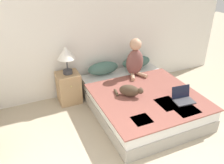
# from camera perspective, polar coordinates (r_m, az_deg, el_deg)

# --- Properties ---
(wall_back) EXTENTS (5.71, 0.05, 2.55)m
(wall_back) POSITION_cam_1_polar(r_m,az_deg,el_deg) (4.48, -3.89, 12.97)
(wall_back) COLOR silver
(wall_back) RESTS_ON ground_plane
(bed) EXTENTS (1.66, 2.01, 0.41)m
(bed) POSITION_cam_1_polar(r_m,az_deg,el_deg) (4.18, 7.05, -4.52)
(bed) COLOR #9E998E
(bed) RESTS_ON ground_plane
(pillow_near) EXTENTS (0.61, 0.25, 0.24)m
(pillow_near) POSITION_cam_1_polar(r_m,az_deg,el_deg) (4.55, -2.15, 3.34)
(pillow_near) COLOR #42665B
(pillow_near) RESTS_ON bed
(pillow_far) EXTENTS (0.61, 0.25, 0.24)m
(pillow_far) POSITION_cam_1_polar(r_m,az_deg,el_deg) (4.84, 5.86, 4.81)
(pillow_far) COLOR #42665B
(pillow_far) RESTS_ON bed
(person_sitting) EXTENTS (0.36, 0.36, 0.72)m
(person_sitting) POSITION_cam_1_polar(r_m,az_deg,el_deg) (4.45, 5.56, 5.50)
(person_sitting) COLOR brown
(person_sitting) RESTS_ON bed
(cat_tabby) EXTENTS (0.39, 0.42, 0.19)m
(cat_tabby) POSITION_cam_1_polar(r_m,az_deg,el_deg) (3.86, 4.33, -2.08)
(cat_tabby) COLOR #473828
(cat_tabby) RESTS_ON bed
(laptop_open) EXTENTS (0.34, 0.28, 0.22)m
(laptop_open) POSITION_cam_1_polar(r_m,az_deg,el_deg) (3.91, 16.69, -3.71)
(laptop_open) COLOR #424247
(laptop_open) RESTS_ON bed
(nightstand) EXTENTS (0.40, 0.40, 0.58)m
(nightstand) POSITION_cam_1_polar(r_m,az_deg,el_deg) (4.45, -10.35, -1.34)
(nightstand) COLOR tan
(nightstand) RESTS_ON ground_plane
(table_lamp) EXTENTS (0.31, 0.31, 0.51)m
(table_lamp) POSITION_cam_1_polar(r_m,az_deg,el_deg) (4.17, -10.99, 6.54)
(table_lamp) COLOR #38383D
(table_lamp) RESTS_ON nightstand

